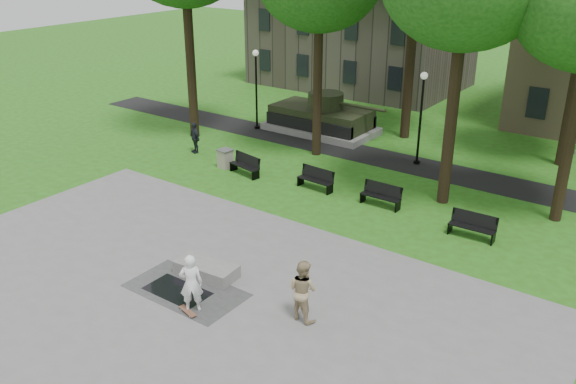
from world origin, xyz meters
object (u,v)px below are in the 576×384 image
object	(u,v)px
skateboarder	(191,283)
friend_watching	(303,290)
concrete_block	(206,269)
trash_bin	(225,158)
park_bench_0	(245,164)

from	to	relation	value
skateboarder	friend_watching	bearing A→B (deg)	167.85
skateboarder	concrete_block	bearing A→B (deg)	-99.49
concrete_block	trash_bin	xyz separation A→B (m)	(-6.49, 8.37, 0.24)
concrete_block	skateboarder	size ratio (longest dim) A/B	1.12
friend_watching	trash_bin	distance (m)	13.64
park_bench_0	trash_bin	distance (m)	1.43
skateboarder	trash_bin	distance (m)	12.74
trash_bin	concrete_block	bearing A→B (deg)	-52.21
skateboarder	friend_watching	xyz separation A→B (m)	(3.02, 1.67, 0.02)
skateboarder	park_bench_0	world-z (taller)	skateboarder
skateboarder	trash_bin	size ratio (longest dim) A/B	2.04
friend_watching	trash_bin	bearing A→B (deg)	-32.76
concrete_block	friend_watching	size ratio (longest dim) A/B	1.10
friend_watching	skateboarder	bearing A→B (deg)	34.92
concrete_block	park_bench_0	distance (m)	9.68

